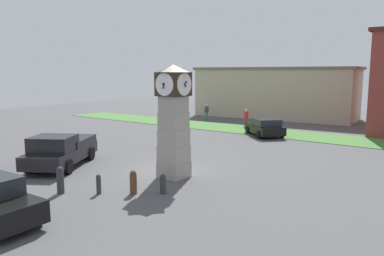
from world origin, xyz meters
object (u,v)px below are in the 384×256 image
(clock_tower, at_px, (174,120))
(pedestrian_crossing_lot, at_px, (246,116))
(street_lamp_far_side, at_px, (372,91))
(bollard_far_row, at_px, (133,182))
(pickup_truck, at_px, (61,150))
(pedestrian_near_bench, at_px, (207,111))
(street_lamp_near_road, at_px, (182,89))
(bollard_mid_row, at_px, (99,184))
(bollard_end_row, at_px, (163,184))
(car_far_lot, at_px, (265,127))
(bollard_near_tower, at_px, (60,180))

(clock_tower, distance_m, pedestrian_crossing_lot, 18.92)
(street_lamp_far_side, bearing_deg, bollard_far_row, -102.40)
(clock_tower, relative_size, pickup_truck, 0.98)
(pedestrian_near_bench, bearing_deg, street_lamp_near_road, -172.03)
(bollard_far_row, bearing_deg, bollard_mid_row, -143.23)
(street_lamp_near_road, bearing_deg, clock_tower, -53.23)
(pickup_truck, bearing_deg, bollard_end_row, -2.01)
(bollard_mid_row, bearing_deg, pedestrian_near_bench, 113.56)
(car_far_lot, relative_size, pedestrian_crossing_lot, 2.59)
(clock_tower, distance_m, street_lamp_near_road, 23.62)
(bollard_mid_row, relative_size, bollard_end_row, 0.99)
(car_far_lot, bearing_deg, bollard_near_tower, -92.23)
(bollard_mid_row, xyz_separation_m, street_lamp_far_side, (6.12, 23.33, 3.17))
(bollard_near_tower, bearing_deg, bollard_end_row, 35.67)
(pedestrian_near_bench, xyz_separation_m, pedestrian_crossing_lot, (5.54, -1.37, -0.06))
(bollard_end_row, bearing_deg, bollard_far_row, -143.37)
(car_far_lot, xyz_separation_m, pedestrian_crossing_lot, (-3.95, 4.21, 0.19))
(bollard_end_row, relative_size, pickup_truck, 0.15)
(bollard_near_tower, height_order, bollard_end_row, bollard_near_tower)
(bollard_near_tower, height_order, pedestrian_near_bench, pedestrian_near_bench)
(bollard_end_row, bearing_deg, clock_tower, 118.48)
(car_far_lot, height_order, pickup_truck, pickup_truck)
(bollard_near_tower, xyz_separation_m, pickup_truck, (-4.02, 2.84, 0.33))
(pedestrian_crossing_lot, bearing_deg, bollard_far_row, -74.59)
(pickup_truck, bearing_deg, car_far_lot, 73.22)
(street_lamp_far_side, bearing_deg, car_far_lot, -140.03)
(car_far_lot, xyz_separation_m, street_lamp_far_side, (6.77, 5.67, 2.86))
(clock_tower, height_order, street_lamp_near_road, street_lamp_near_road)
(bollard_end_row, bearing_deg, bollard_mid_row, -143.30)
(pedestrian_near_bench, distance_m, pedestrian_crossing_lot, 5.70)
(bollard_end_row, xyz_separation_m, pedestrian_near_bench, (-12.34, 21.59, 0.55))
(clock_tower, xyz_separation_m, pedestrian_near_bench, (-11.12, 19.34, -1.86))
(pedestrian_near_bench, height_order, street_lamp_far_side, street_lamp_far_side)
(bollard_mid_row, bearing_deg, pickup_truck, 160.48)
(bollard_far_row, bearing_deg, car_far_lot, 96.24)
(pickup_truck, distance_m, pedestrian_crossing_lot, 19.97)
(bollard_near_tower, distance_m, bollard_far_row, 3.14)
(bollard_mid_row, distance_m, pickup_truck, 5.75)
(pickup_truck, xyz_separation_m, pedestrian_near_bench, (-4.74, 21.32, 0.06))
(bollard_end_row, xyz_separation_m, street_lamp_near_road, (-15.36, 21.17, 2.84))
(pedestrian_crossing_lot, bearing_deg, street_lamp_far_side, 7.80)
(clock_tower, relative_size, car_far_lot, 1.30)
(bollard_near_tower, height_order, car_far_lot, car_far_lot)
(clock_tower, height_order, bollard_end_row, clock_tower)
(bollard_far_row, distance_m, street_lamp_near_road, 26.34)
(pedestrian_near_bench, bearing_deg, bollard_end_row, -60.25)
(bollard_mid_row, height_order, bollard_far_row, bollard_far_row)
(pedestrian_crossing_lot, distance_m, street_lamp_far_side, 11.14)
(clock_tower, distance_m, car_far_lot, 14.02)
(pedestrian_near_bench, bearing_deg, car_far_lot, -30.46)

